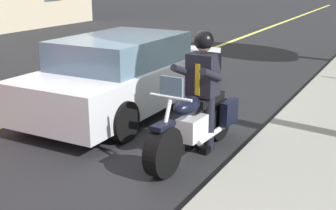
% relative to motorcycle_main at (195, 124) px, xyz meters
% --- Properties ---
extents(ground_plane, '(80.00, 80.00, 0.00)m').
position_rel_motorcycle_main_xyz_m(ground_plane, '(-0.80, -1.34, -0.45)').
color(ground_plane, black).
extents(lane_center_stripe, '(60.00, 0.16, 0.01)m').
position_rel_motorcycle_main_xyz_m(lane_center_stripe, '(-0.80, -3.34, -0.45)').
color(lane_center_stripe, '#E5DB4C').
rests_on(lane_center_stripe, ground_plane).
extents(motorcycle_main, '(2.22, 0.66, 1.26)m').
position_rel_motorcycle_main_xyz_m(motorcycle_main, '(0.00, 0.00, 0.00)').
color(motorcycle_main, black).
rests_on(motorcycle_main, ground_plane).
extents(rider_main, '(0.64, 0.57, 1.74)m').
position_rel_motorcycle_main_xyz_m(rider_main, '(-0.19, 0.01, 0.58)').
color(rider_main, black).
rests_on(rider_main, ground_plane).
extents(car_silver, '(4.60, 1.92, 1.40)m').
position_rel_motorcycle_main_xyz_m(car_silver, '(-1.32, -2.03, 0.24)').
color(car_silver, silver).
rests_on(car_silver, ground_plane).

